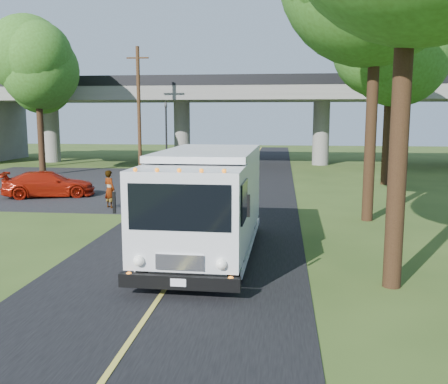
% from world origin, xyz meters
% --- Properties ---
extents(ground, '(120.00, 120.00, 0.00)m').
position_xyz_m(ground, '(0.00, 0.00, 0.00)').
color(ground, '#314719').
rests_on(ground, ground).
extents(road, '(7.00, 90.00, 0.02)m').
position_xyz_m(road, '(0.00, 10.00, 0.01)').
color(road, black).
rests_on(road, ground).
extents(parking_lot, '(16.00, 18.00, 0.01)m').
position_xyz_m(parking_lot, '(-11.00, 18.00, 0.01)').
color(parking_lot, black).
rests_on(parking_lot, ground).
extents(lane_line, '(0.12, 90.00, 0.01)m').
position_xyz_m(lane_line, '(0.00, 10.00, 0.03)').
color(lane_line, gold).
rests_on(lane_line, road).
extents(overpass, '(54.00, 10.00, 7.30)m').
position_xyz_m(overpass, '(0.00, 32.00, 4.56)').
color(overpass, slate).
rests_on(overpass, ground).
extents(traffic_signal, '(0.18, 0.22, 5.20)m').
position_xyz_m(traffic_signal, '(-6.00, 26.00, 3.20)').
color(traffic_signal, black).
rests_on(traffic_signal, ground).
extents(utility_pole, '(1.60, 0.26, 9.00)m').
position_xyz_m(utility_pole, '(-7.50, 24.00, 4.59)').
color(utility_pole, '#472D19').
rests_on(utility_pole, ground).
extents(tree_right_far, '(5.77, 5.67, 10.99)m').
position_xyz_m(tree_right_far, '(9.21, 19.84, 8.30)').
color(tree_right_far, '#382314').
rests_on(tree_right_far, ground).
extents(tree_left_lot, '(5.60, 5.50, 10.50)m').
position_xyz_m(tree_left_lot, '(-13.79, 21.84, 7.90)').
color(tree_left_lot, '#382314').
rests_on(tree_left_lot, ground).
extents(tree_left_far, '(5.26, 5.16, 9.89)m').
position_xyz_m(tree_left_far, '(-16.79, 27.84, 7.45)').
color(tree_left_far, '#382314').
rests_on(tree_left_far, ground).
extents(step_van, '(2.89, 7.56, 3.15)m').
position_xyz_m(step_van, '(0.54, 3.15, 1.71)').
color(step_van, silver).
rests_on(step_van, ground).
extents(red_sedan, '(4.96, 3.28, 1.34)m').
position_xyz_m(red_sedan, '(-9.22, 13.11, 0.67)').
color(red_sedan, '#9E1909').
rests_on(red_sedan, ground).
extents(pedestrian, '(0.76, 0.71, 1.74)m').
position_xyz_m(pedestrian, '(-5.01, 10.42, 0.87)').
color(pedestrian, gray).
rests_on(pedestrian, ground).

